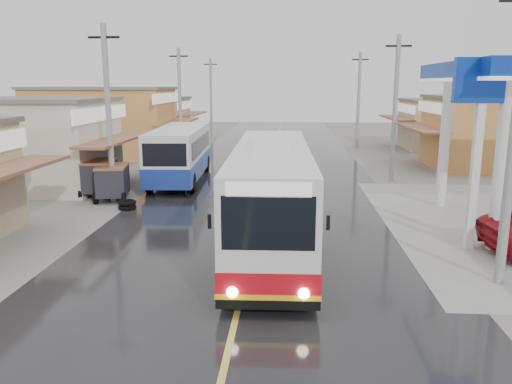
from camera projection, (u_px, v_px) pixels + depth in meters
ground at (245, 277)px, 14.20m from camera, size 120.00×120.00×0.00m
road at (268, 179)px, 28.83m from camera, size 12.00×90.00×0.02m
centre_line at (268, 179)px, 28.82m from camera, size 0.15×90.00×0.01m
shopfronts_left at (72, 168)px, 32.60m from camera, size 11.00×44.00×5.20m
utility_poles_left at (154, 175)px, 30.26m from camera, size 1.60×50.00×8.00m
utility_poles_right at (391, 181)px, 28.37m from camera, size 1.60×36.00×8.00m
coach_bus at (272, 194)px, 16.82m from camera, size 2.87×11.72×3.64m
second_bus at (180, 153)px, 27.99m from camera, size 2.89×9.13×2.99m
cyclist at (186, 179)px, 24.91m from camera, size 1.02×2.18×2.27m
tricycle_near at (113, 181)px, 23.39m from camera, size 1.79×2.22×1.68m
tricycle_far at (99, 176)px, 24.34m from camera, size 1.83×2.32×1.77m
tyre_stack at (127, 205)px, 21.87m from camera, size 0.79×0.79×0.41m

